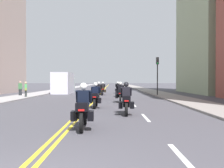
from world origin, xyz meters
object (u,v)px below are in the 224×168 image
(motorcycle_3, at_px, (121,94))
(motorcycle_6, at_px, (103,90))
(motorcycle_0, at_px, (83,110))
(motorcycle_7, at_px, (118,89))
(pedestrian_0, at_px, (21,89))
(parked_truck, at_px, (64,84))
(pedestrian_1, at_px, (26,90))
(motorcycle_1, at_px, (126,101))
(motorcycle_4, at_px, (99,92))
(motorcycle_5, at_px, (119,91))
(motorcycle_2, at_px, (96,98))
(traffic_light_near, at_px, (158,69))

(motorcycle_3, relative_size, motorcycle_6, 1.00)
(motorcycle_0, distance_m, motorcycle_7, 24.89)
(pedestrian_0, distance_m, parked_truck, 7.76)
(pedestrian_1, bearing_deg, motorcycle_0, 4.29)
(motorcycle_1, bearing_deg, motorcycle_4, 102.66)
(motorcycle_6, relative_size, parked_truck, 0.32)
(motorcycle_0, bearing_deg, parked_truck, 100.52)
(motorcycle_1, xyz_separation_m, parked_truck, (-7.33, 21.42, 0.61))
(motorcycle_3, bearing_deg, pedestrian_1, 155.19)
(motorcycle_5, xyz_separation_m, motorcycle_7, (0.03, 7.23, -0.01))
(motorcycle_3, relative_size, motorcycle_5, 1.01)
(motorcycle_1, height_order, motorcycle_5, motorcycle_1)
(motorcycle_4, height_order, motorcycle_7, motorcycle_4)
(motorcycle_4, relative_size, pedestrian_1, 1.37)
(motorcycle_2, xyz_separation_m, pedestrian_0, (-8.99, 11.41, 0.22))
(motorcycle_4, bearing_deg, motorcycle_0, -92.02)
(motorcycle_2, relative_size, pedestrian_0, 1.24)
(motorcycle_0, height_order, parked_truck, parked_truck)
(traffic_light_near, bearing_deg, motorcycle_5, -160.90)
(motorcycle_0, distance_m, motorcycle_2, 6.78)
(motorcycle_1, height_order, traffic_light_near, traffic_light_near)
(pedestrian_1, bearing_deg, motorcycle_3, 40.42)
(motorcycle_4, bearing_deg, motorcycle_1, -82.51)
(traffic_light_near, bearing_deg, motorcycle_3, -118.21)
(motorcycle_0, xyz_separation_m, pedestrian_0, (-9.02, 18.20, 0.19))
(motorcycle_1, relative_size, parked_truck, 0.35)
(motorcycle_2, height_order, motorcycle_5, motorcycle_2)
(motorcycle_1, xyz_separation_m, motorcycle_6, (-1.82, 17.29, -0.01))
(motorcycle_0, bearing_deg, pedestrian_0, 114.34)
(motorcycle_7, xyz_separation_m, traffic_light_near, (4.38, -5.70, 2.39))
(traffic_light_near, relative_size, pedestrian_1, 2.70)
(traffic_light_near, bearing_deg, motorcycle_1, -106.02)
(motorcycle_0, distance_m, pedestrian_0, 20.31)
(pedestrian_1, bearing_deg, motorcycle_1, 16.37)
(motorcycle_2, height_order, motorcycle_6, motorcycle_2)
(motorcycle_6, bearing_deg, motorcycle_7, 62.07)
(motorcycle_4, xyz_separation_m, motorcycle_6, (0.13, 6.63, -0.01))
(motorcycle_1, height_order, motorcycle_6, motorcycle_1)
(motorcycle_1, height_order, motorcycle_7, motorcycle_1)
(motorcycle_6, xyz_separation_m, traffic_light_near, (6.25, -1.89, 2.37))
(motorcycle_3, bearing_deg, motorcycle_1, -86.13)
(motorcycle_1, relative_size, motorcycle_2, 1.09)
(motorcycle_3, bearing_deg, motorcycle_5, 92.86)
(traffic_light_near, bearing_deg, pedestrian_0, -176.48)
(motorcycle_5, bearing_deg, traffic_light_near, 17.44)
(motorcycle_0, bearing_deg, motorcycle_3, 79.11)
(motorcycle_3, bearing_deg, motorcycle_4, 121.16)
(motorcycle_3, relative_size, traffic_light_near, 0.48)
(pedestrian_1, bearing_deg, motorcycle_6, 103.94)
(motorcycle_7, distance_m, traffic_light_near, 7.57)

